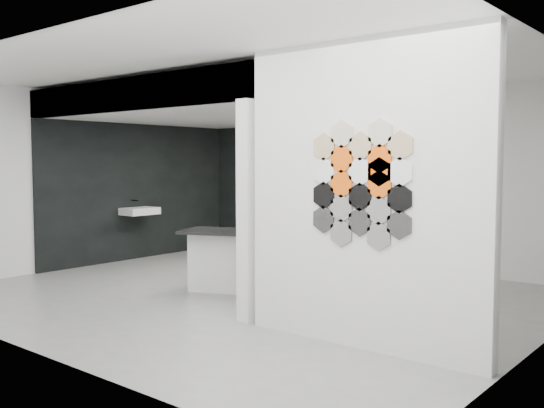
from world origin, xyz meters
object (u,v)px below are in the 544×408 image
at_px(glass_bowl, 375,182).
at_px(bottle_dark, 306,179).
at_px(kitchen_island, 242,260).
at_px(stockpot, 255,177).
at_px(kettle, 347,179).
at_px(glass_vase, 375,181).
at_px(utensil_cup, 261,179).
at_px(wall_basin, 140,211).
at_px(partition_panel, 363,195).

height_order(glass_bowl, bottle_dark, bottle_dark).
bearing_deg(kitchen_island, bottle_dark, 87.04).
height_order(stockpot, kettle, stockpot).
xyz_separation_m(stockpot, bottle_dark, (1.19, 0.00, -0.02)).
relative_size(glass_vase, utensil_cup, 1.33).
distance_m(wall_basin, glass_vase, 4.01).
bearing_deg(glass_vase, kettle, 180.00).
relative_size(kitchen_island, kettle, 8.53).
distance_m(glass_vase, utensil_cup, 2.41).
height_order(kitchen_island, glass_vase, glass_vase).
xyz_separation_m(kitchen_island, glass_bowl, (0.36, 2.79, 0.96)).
bearing_deg(bottle_dark, glass_bowl, 0.00).
height_order(kettle, glass_bowl, kettle).
xyz_separation_m(partition_panel, wall_basin, (-5.46, 1.80, -0.55)).
bearing_deg(stockpot, kitchen_island, -51.73).
distance_m(kettle, glass_bowl, 0.53).
xyz_separation_m(partition_panel, glass_vase, (-2.08, 3.87, -0.01)).
xyz_separation_m(kitchen_island, stockpot, (-2.20, 2.79, 1.00)).
height_order(partition_panel, glass_bowl, partition_panel).
bearing_deg(glass_bowl, glass_vase, 0.00).
height_order(kettle, utensil_cup, kettle).
bearing_deg(kettle, stockpot, 155.46).
bearing_deg(utensil_cup, glass_bowl, 0.00).
distance_m(wall_basin, stockpot, 2.29).
relative_size(kitchen_island, bottle_dark, 11.27).
height_order(wall_basin, bottle_dark, bottle_dark).
bearing_deg(glass_vase, stockpot, 180.00).
bearing_deg(kettle, glass_vase, -24.54).
bearing_deg(glass_bowl, bottle_dark, 180.00).
bearing_deg(kettle, utensil_cup, 155.46).
relative_size(wall_basin, kettle, 3.07).
distance_m(wall_basin, glass_bowl, 4.00).
relative_size(kitchen_island, glass_vase, 11.77).
relative_size(kettle, utensil_cup, 1.84).
relative_size(partition_panel, wall_basin, 4.67).
bearing_deg(glass_bowl, stockpot, 180.00).
height_order(kettle, glass_vase, kettle).
bearing_deg(utensil_cup, bottle_dark, 0.00).
bearing_deg(bottle_dark, glass_vase, 0.00).
height_order(glass_vase, utensil_cup, glass_vase).
bearing_deg(wall_basin, bottle_dark, 45.69).
xyz_separation_m(stockpot, glass_vase, (2.57, 0.00, -0.02)).
bearing_deg(stockpot, bottle_dark, 0.00).
xyz_separation_m(stockpot, glass_bowl, (2.57, 0.00, -0.04)).
xyz_separation_m(kitchen_island, bottle_dark, (-1.01, 2.79, 0.98)).
relative_size(partition_panel, stockpot, 12.22).
height_order(kitchen_island, stockpot, stockpot).
relative_size(kitchen_island, stockpot, 7.28).
xyz_separation_m(kitchen_island, utensil_cup, (-2.05, 2.79, 0.96)).
relative_size(glass_bowl, utensil_cup, 1.39).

